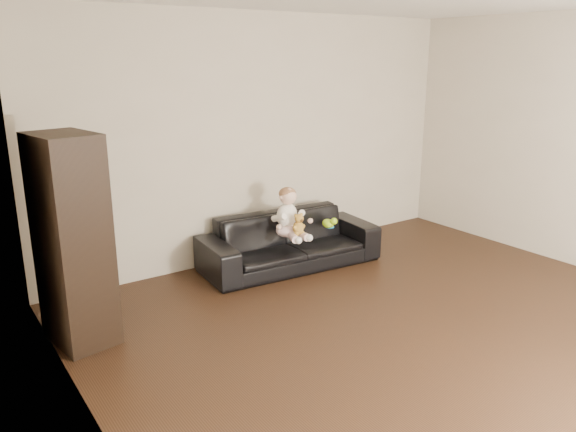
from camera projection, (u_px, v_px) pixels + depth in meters
floor at (460, 353)px, 4.22m from camera, size 5.50×5.50×0.00m
wall_back at (264, 138)px, 6.04m from camera, size 5.00×0.00×5.00m
wall_left at (117, 256)px, 2.50m from camera, size 0.00×5.50×5.50m
sofa at (289, 241)px, 5.92m from camera, size 1.93×0.88×0.55m
cabinet at (73, 242)px, 4.21m from camera, size 0.50×0.62×1.63m
shelf_item at (70, 194)px, 4.12m from camera, size 0.22×0.28×0.28m
baby at (289, 215)px, 5.70m from camera, size 0.38×0.46×0.52m
teddy_bear at (299, 224)px, 5.60m from camera, size 0.12×0.13×0.22m
toy_green at (328, 223)px, 6.06m from camera, size 0.12×0.14×0.10m
toy_rattle at (330, 225)px, 6.07m from camera, size 0.09×0.09×0.07m
toy_blue_disc at (330, 227)px, 6.08m from camera, size 0.12×0.12×0.01m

